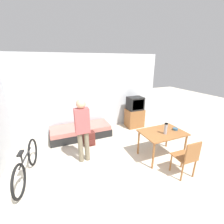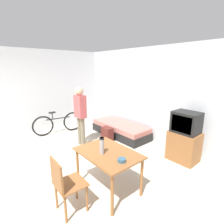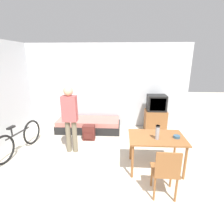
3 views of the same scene
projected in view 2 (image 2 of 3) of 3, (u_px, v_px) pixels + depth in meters
name	position (u px, v px, depth m)	size (l,w,h in m)	color
ground_plane	(23.00, 176.00, 3.55)	(20.00, 20.00, 0.00)	beige
wall_back	(140.00, 93.00, 5.41)	(5.68, 0.06, 2.70)	silver
wall_left	(54.00, 91.00, 6.05)	(0.06, 4.49, 2.70)	silver
daybed	(120.00, 129.00, 5.63)	(1.98, 0.80, 0.39)	black
tv	(184.00, 138.00, 4.01)	(0.64, 0.50, 1.18)	brown
dining_table	(108.00, 157.00, 3.01)	(1.11, 0.77, 0.73)	brown
wooden_chair	(65.00, 183.00, 2.53)	(0.43, 0.43, 0.90)	brown
bicycle	(58.00, 123.00, 5.76)	(0.31, 1.62, 0.75)	black
person_standing	(80.00, 112.00, 4.74)	(0.34, 0.22, 1.64)	#6B604C
thermos_flask	(102.00, 145.00, 2.89)	(0.08, 0.08, 0.29)	#99999E
mate_bowl	(122.00, 160.00, 2.68)	(0.13, 0.13, 0.05)	#335670
backpack	(107.00, 135.00, 5.13)	(0.34, 0.25, 0.43)	#56231E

